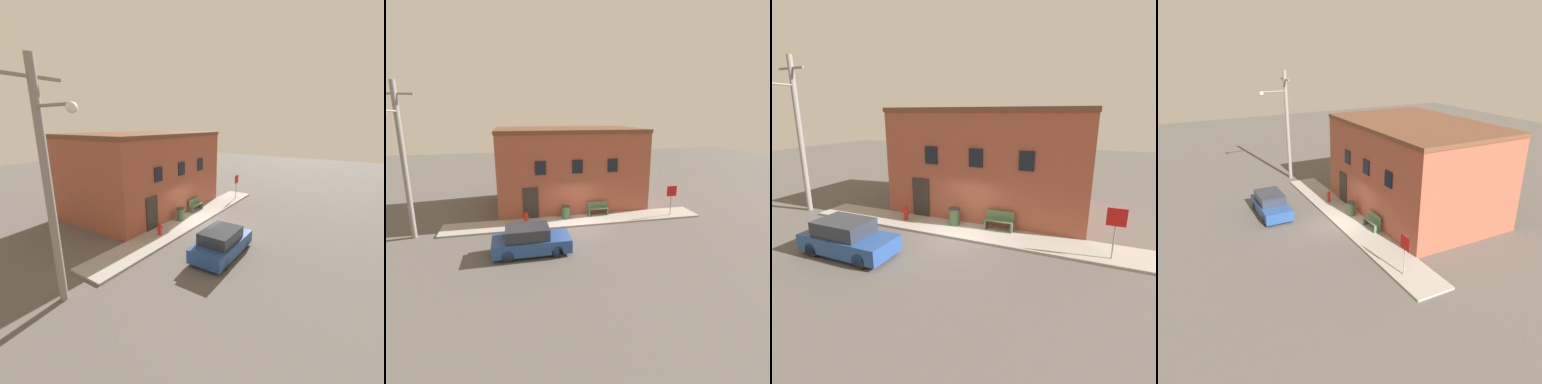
% 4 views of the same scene
% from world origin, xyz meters
% --- Properties ---
extents(ground_plane, '(80.00, 80.00, 0.00)m').
position_xyz_m(ground_plane, '(0.00, 0.00, 0.00)').
color(ground_plane, '#56514C').
extents(sidewalk, '(16.90, 2.04, 0.11)m').
position_xyz_m(sidewalk, '(0.00, 1.02, 0.05)').
color(sidewalk, '#9E998E').
rests_on(sidewalk, ground).
extents(brick_building, '(10.69, 7.26, 5.87)m').
position_xyz_m(brick_building, '(0.27, 5.61, 2.94)').
color(brick_building, '#9E4C38').
rests_on(brick_building, ground).
extents(fire_hydrant, '(0.44, 0.21, 0.76)m').
position_xyz_m(fire_hydrant, '(-3.31, 1.09, 0.49)').
color(fire_hydrant, red).
rests_on(fire_hydrant, sidewalk).
extents(stop_sign, '(0.71, 0.06, 2.05)m').
position_xyz_m(stop_sign, '(6.53, 0.57, 1.55)').
color(stop_sign, gray).
rests_on(stop_sign, sidewalk).
extents(bench, '(1.38, 0.44, 0.91)m').
position_xyz_m(bench, '(1.64, 1.73, 0.55)').
color(bench, '#4C6B47').
rests_on(bench, sidewalk).
extents(trash_bin, '(0.57, 0.57, 0.87)m').
position_xyz_m(trash_bin, '(-0.65, 1.47, 0.55)').
color(trash_bin, '#426642').
rests_on(trash_bin, sidewalk).
extents(utility_pole, '(1.80, 2.18, 8.58)m').
position_xyz_m(utility_pole, '(-9.68, 0.37, 4.54)').
color(utility_pole, gray).
rests_on(utility_pole, ground).
extents(parked_car, '(3.90, 1.74, 1.43)m').
position_xyz_m(parked_car, '(-3.31, -3.00, 0.68)').
color(parked_car, black).
rests_on(parked_car, ground).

